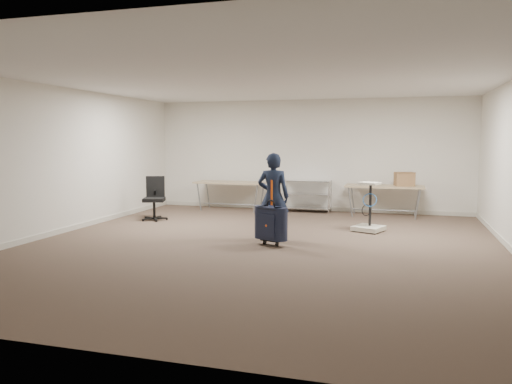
% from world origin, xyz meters
% --- Properties ---
extents(ground, '(9.00, 9.00, 0.00)m').
position_xyz_m(ground, '(0.00, 0.00, 0.00)').
color(ground, '#433229').
rests_on(ground, ground).
extents(room_shell, '(8.00, 9.00, 9.00)m').
position_xyz_m(room_shell, '(0.00, 1.38, 0.05)').
color(room_shell, silver).
rests_on(room_shell, ground).
extents(folding_table_left, '(1.80, 0.75, 0.73)m').
position_xyz_m(folding_table_left, '(-1.90, 3.95, 0.68)').
color(folding_table_left, tan).
rests_on(folding_table_left, ground).
extents(folding_table_right, '(1.80, 0.75, 0.73)m').
position_xyz_m(folding_table_right, '(1.90, 3.95, 0.68)').
color(folding_table_right, tan).
rests_on(folding_table_right, ground).
extents(wire_shelf, '(1.22, 0.47, 0.80)m').
position_xyz_m(wire_shelf, '(0.00, 4.20, 0.44)').
color(wire_shelf, silver).
rests_on(wire_shelf, ground).
extents(person, '(0.60, 0.42, 1.57)m').
position_xyz_m(person, '(0.07, 0.60, 0.78)').
color(person, black).
rests_on(person, ground).
extents(suitcase, '(0.47, 0.37, 1.12)m').
position_xyz_m(suitcase, '(0.16, 0.08, 0.38)').
color(suitcase, black).
rests_on(suitcase, ground).
extents(office_chair, '(0.59, 0.59, 0.97)m').
position_xyz_m(office_chair, '(-3.04, 2.00, 0.30)').
color(office_chair, black).
rests_on(office_chair, ground).
extents(equipment_cart, '(0.69, 0.69, 0.97)m').
position_xyz_m(equipment_cart, '(1.68, 1.89, 0.25)').
color(equipment_cart, beige).
rests_on(equipment_cart, ground).
extents(cardboard_box, '(0.49, 0.41, 0.32)m').
position_xyz_m(cardboard_box, '(2.34, 3.99, 0.89)').
color(cardboard_box, '#976746').
rests_on(cardboard_box, folding_table_right).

